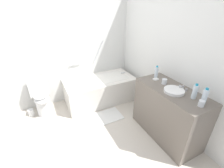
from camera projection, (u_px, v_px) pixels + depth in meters
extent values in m
plane|color=beige|center=(82.00, 139.00, 2.58)|extent=(4.20, 4.20, 0.00)
cube|color=silver|center=(57.00, 50.00, 3.13)|extent=(3.60, 0.10, 2.37)
cube|color=silver|center=(167.00, 58.00, 2.68)|extent=(0.10, 3.08, 2.37)
cube|color=silver|center=(100.00, 90.00, 3.50)|extent=(1.53, 0.76, 0.55)
cube|color=white|center=(100.00, 81.00, 3.40)|extent=(1.26, 0.55, 0.09)
cylinder|color=silver|center=(123.00, 73.00, 3.60)|extent=(0.09, 0.03, 0.03)
cylinder|color=silver|center=(99.00, 51.00, 3.47)|extent=(0.26, 0.03, 0.47)
cylinder|color=silver|center=(75.00, 64.00, 3.34)|extent=(0.26, 0.03, 0.03)
cylinder|color=white|center=(43.00, 106.00, 3.09)|extent=(0.26, 0.26, 0.38)
ellipsoid|color=white|center=(42.00, 99.00, 2.96)|extent=(0.30, 0.36, 0.16)
ellipsoid|color=white|center=(41.00, 95.00, 2.92)|extent=(0.28, 0.34, 0.02)
cube|color=white|center=(38.00, 86.00, 3.05)|extent=(0.37, 0.19, 0.35)
cylinder|color=silver|center=(36.00, 78.00, 2.97)|extent=(0.03, 0.03, 0.01)
cube|color=#6B6056|center=(168.00, 113.00, 2.49)|extent=(0.53, 1.16, 0.88)
cylinder|color=white|center=(174.00, 91.00, 2.21)|extent=(0.29, 0.29, 0.04)
cylinder|color=#BDBDC2|center=(183.00, 87.00, 2.28)|extent=(0.02, 0.02, 0.06)
cylinder|color=#BDBDC2|center=(182.00, 86.00, 2.25)|extent=(0.08, 0.02, 0.02)
cylinder|color=#BDBDC2|center=(186.00, 90.00, 2.24)|extent=(0.03, 0.03, 0.04)
cylinder|color=#BDBDC2|center=(180.00, 86.00, 2.33)|extent=(0.03, 0.03, 0.04)
cylinder|color=silver|center=(195.00, 92.00, 2.03)|extent=(0.07, 0.07, 0.20)
cylinder|color=teal|center=(197.00, 85.00, 1.98)|extent=(0.04, 0.04, 0.02)
cylinder|color=silver|center=(156.00, 72.00, 2.62)|extent=(0.06, 0.06, 0.19)
cylinder|color=teal|center=(157.00, 67.00, 2.57)|extent=(0.03, 0.03, 0.02)
cylinder|color=silver|center=(205.00, 97.00, 1.92)|extent=(0.07, 0.07, 0.20)
cylinder|color=teal|center=(207.00, 89.00, 1.87)|extent=(0.04, 0.04, 0.02)
cylinder|color=white|center=(164.00, 81.00, 2.43)|extent=(0.08, 0.08, 0.09)
cylinder|color=white|center=(201.00, 103.00, 1.89)|extent=(0.07, 0.07, 0.08)
cube|color=white|center=(156.00, 79.00, 2.58)|extent=(0.09, 0.06, 0.02)
cube|color=white|center=(107.00, 116.00, 3.09)|extent=(0.58, 0.41, 0.01)
cylinder|color=white|center=(31.00, 113.00, 3.09)|extent=(0.11, 0.11, 0.14)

